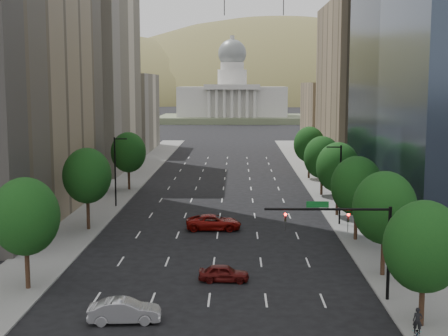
# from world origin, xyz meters

# --- Properties ---
(sidewalk_left) EXTENTS (6.00, 200.00, 0.15)m
(sidewalk_left) POSITION_xyz_m (-15.50, 60.00, 0.07)
(sidewalk_left) COLOR slate
(sidewalk_left) RESTS_ON ground
(sidewalk_right) EXTENTS (6.00, 200.00, 0.15)m
(sidewalk_right) POSITION_xyz_m (15.50, 60.00, 0.07)
(sidewalk_right) COLOR slate
(sidewalk_right) RESTS_ON ground
(midrise_cream_left) EXTENTS (14.00, 30.00, 35.00)m
(midrise_cream_left) POSITION_xyz_m (-25.00, 103.00, 17.50)
(midrise_cream_left) COLOR beige
(midrise_cream_left) RESTS_ON ground
(filler_left) EXTENTS (14.00, 26.00, 18.00)m
(filler_left) POSITION_xyz_m (-25.00, 136.00, 9.00)
(filler_left) COLOR beige
(filler_left) RESTS_ON ground
(parking_tan_right) EXTENTS (14.00, 30.00, 30.00)m
(parking_tan_right) POSITION_xyz_m (25.00, 100.00, 15.00)
(parking_tan_right) COLOR #8C7759
(parking_tan_right) RESTS_ON ground
(filler_right) EXTENTS (14.00, 26.00, 16.00)m
(filler_right) POSITION_xyz_m (25.00, 133.00, 8.00)
(filler_right) COLOR #8C7759
(filler_right) RESTS_ON ground
(tree_right_0) EXTENTS (5.20, 5.20, 8.39)m
(tree_right_0) POSITION_xyz_m (14.00, 25.00, 5.39)
(tree_right_0) COLOR #382316
(tree_right_0) RESTS_ON ground
(tree_right_1) EXTENTS (5.20, 5.20, 8.75)m
(tree_right_1) POSITION_xyz_m (14.00, 36.00, 5.75)
(tree_right_1) COLOR #382316
(tree_right_1) RESTS_ON ground
(tree_right_2) EXTENTS (5.20, 5.20, 8.61)m
(tree_right_2) POSITION_xyz_m (14.00, 48.00, 5.60)
(tree_right_2) COLOR #382316
(tree_right_2) RESTS_ON ground
(tree_right_3) EXTENTS (5.20, 5.20, 8.89)m
(tree_right_3) POSITION_xyz_m (14.00, 60.00, 5.89)
(tree_right_3) COLOR #382316
(tree_right_3) RESTS_ON ground
(tree_right_4) EXTENTS (5.20, 5.20, 8.46)m
(tree_right_4) POSITION_xyz_m (14.00, 74.00, 5.46)
(tree_right_4) COLOR #382316
(tree_right_4) RESTS_ON ground
(tree_right_5) EXTENTS (5.20, 5.20, 8.75)m
(tree_right_5) POSITION_xyz_m (14.00, 90.00, 5.75)
(tree_right_5) COLOR #382316
(tree_right_5) RESTS_ON ground
(tree_left_0) EXTENTS (5.20, 5.20, 8.75)m
(tree_left_0) POSITION_xyz_m (-14.00, 32.00, 5.75)
(tree_left_0) COLOR #382316
(tree_left_0) RESTS_ON ground
(tree_left_1) EXTENTS (5.20, 5.20, 8.97)m
(tree_left_1) POSITION_xyz_m (-14.00, 52.00, 5.96)
(tree_left_1) COLOR #382316
(tree_left_1) RESTS_ON ground
(tree_left_2) EXTENTS (5.20, 5.20, 8.68)m
(tree_left_2) POSITION_xyz_m (-14.00, 78.00, 5.68)
(tree_left_2) COLOR #382316
(tree_left_2) RESTS_ON ground
(streetlight_rn) EXTENTS (1.70, 0.20, 9.00)m
(streetlight_rn) POSITION_xyz_m (13.44, 55.00, 4.84)
(streetlight_rn) COLOR black
(streetlight_rn) RESTS_ON ground
(streetlight_ln) EXTENTS (1.70, 0.20, 9.00)m
(streetlight_ln) POSITION_xyz_m (-13.44, 65.00, 4.84)
(streetlight_ln) COLOR black
(streetlight_ln) RESTS_ON ground
(traffic_signal) EXTENTS (9.12, 0.40, 7.38)m
(traffic_signal) POSITION_xyz_m (10.53, 30.00, 5.17)
(traffic_signal) COLOR black
(traffic_signal) RESTS_ON ground
(capitol) EXTENTS (60.00, 40.00, 35.20)m
(capitol) POSITION_xyz_m (0.00, 249.71, 8.58)
(capitol) COLOR #596647
(capitol) RESTS_ON ground
(foothills) EXTENTS (720.00, 413.00, 263.00)m
(foothills) POSITION_xyz_m (34.67, 599.39, -37.78)
(foothills) COLOR olive
(foothills) RESTS_ON ground
(car_maroon) EXTENTS (4.08, 1.74, 1.37)m
(car_maroon) POSITION_xyz_m (1.00, 34.41, 0.69)
(car_maroon) COLOR #4E0E0D
(car_maroon) RESTS_ON ground
(car_silver) EXTENTS (4.92, 2.08, 1.58)m
(car_silver) POSITION_xyz_m (-5.41, 25.48, 0.79)
(car_silver) COLOR #9E9FA4
(car_silver) RESTS_ON ground
(car_red_far) EXTENTS (6.01, 2.84, 1.66)m
(car_red_far) POSITION_xyz_m (-0.47, 52.52, 0.83)
(car_red_far) COLOR maroon
(car_red_far) RESTS_ON ground
(cyclist) EXTENTS (1.03, 1.69, 2.12)m
(cyclist) POSITION_xyz_m (13.00, 22.34, 0.86)
(cyclist) COLOR black
(cyclist) RESTS_ON sidewalk_right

